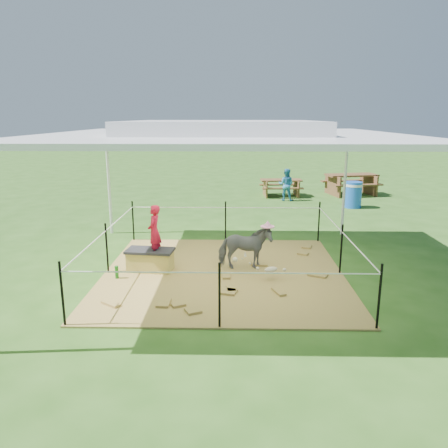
{
  "coord_description": "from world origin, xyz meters",
  "views": [
    {
      "loc": [
        0.19,
        -8.0,
        2.97
      ],
      "look_at": [
        0.0,
        0.6,
        0.85
      ],
      "focal_mm": 35.0,
      "sensor_mm": 36.0,
      "label": 1
    }
  ],
  "objects_px": {
    "woman": "(154,226)",
    "trash_barrel": "(353,195)",
    "straw_bale": "(150,261)",
    "picnic_table_far": "(351,184)",
    "distant_person": "(286,185)",
    "picnic_table_near": "(281,188)",
    "foal": "(271,268)",
    "green_bottle": "(117,272)",
    "pony": "(245,248)"
  },
  "relations": [
    {
      "from": "woman",
      "to": "foal",
      "type": "xyz_separation_m",
      "value": [
        2.23,
        -0.46,
        -0.67
      ]
    },
    {
      "from": "woman",
      "to": "pony",
      "type": "bearing_deg",
      "value": 100.71
    },
    {
      "from": "foal",
      "to": "picnic_table_near",
      "type": "height_order",
      "value": "picnic_table_near"
    },
    {
      "from": "distant_person",
      "to": "straw_bale",
      "type": "bearing_deg",
      "value": 81.88
    },
    {
      "from": "green_bottle",
      "to": "picnic_table_near",
      "type": "relative_size",
      "value": 0.15
    },
    {
      "from": "trash_barrel",
      "to": "distant_person",
      "type": "bearing_deg",
      "value": 149.93
    },
    {
      "from": "picnic_table_near",
      "to": "distant_person",
      "type": "height_order",
      "value": "distant_person"
    },
    {
      "from": "foal",
      "to": "trash_barrel",
      "type": "distance_m",
      "value": 7.6
    },
    {
      "from": "foal",
      "to": "distant_person",
      "type": "distance_m",
      "value": 8.15
    },
    {
      "from": "straw_bale",
      "to": "green_bottle",
      "type": "bearing_deg",
      "value": -140.71
    },
    {
      "from": "straw_bale",
      "to": "woman",
      "type": "relative_size",
      "value": 0.83
    },
    {
      "from": "green_bottle",
      "to": "pony",
      "type": "bearing_deg",
      "value": 13.49
    },
    {
      "from": "woman",
      "to": "picnic_table_near",
      "type": "bearing_deg",
      "value": 165.19
    },
    {
      "from": "straw_bale",
      "to": "distant_person",
      "type": "distance_m",
      "value": 8.38
    },
    {
      "from": "picnic_table_near",
      "to": "distant_person",
      "type": "relative_size",
      "value": 1.33
    },
    {
      "from": "foal",
      "to": "picnic_table_far",
      "type": "height_order",
      "value": "picnic_table_far"
    },
    {
      "from": "woman",
      "to": "distant_person",
      "type": "bearing_deg",
      "value": 162.34
    },
    {
      "from": "green_bottle",
      "to": "pony",
      "type": "distance_m",
      "value": 2.49
    },
    {
      "from": "green_bottle",
      "to": "picnic_table_far",
      "type": "bearing_deg",
      "value": 54.14
    },
    {
      "from": "pony",
      "to": "distant_person",
      "type": "height_order",
      "value": "distant_person"
    },
    {
      "from": "woman",
      "to": "picnic_table_far",
      "type": "xyz_separation_m",
      "value": [
        6.1,
        8.88,
        -0.52
      ]
    },
    {
      "from": "woman",
      "to": "trash_barrel",
      "type": "relative_size",
      "value": 1.18
    },
    {
      "from": "straw_bale",
      "to": "foal",
      "type": "distance_m",
      "value": 2.37
    },
    {
      "from": "pony",
      "to": "green_bottle",
      "type": "bearing_deg",
      "value": 98.63
    },
    {
      "from": "picnic_table_far",
      "to": "picnic_table_near",
      "type": "bearing_deg",
      "value": 175.44
    },
    {
      "from": "pony",
      "to": "picnic_table_near",
      "type": "bearing_deg",
      "value": -15.53
    },
    {
      "from": "woman",
      "to": "picnic_table_near",
      "type": "xyz_separation_m",
      "value": [
        3.33,
        8.51,
        -0.6
      ]
    },
    {
      "from": "distant_person",
      "to": "picnic_table_far",
      "type": "bearing_deg",
      "value": -137.65
    },
    {
      "from": "picnic_table_far",
      "to": "foal",
      "type": "bearing_deg",
      "value": -124.69
    },
    {
      "from": "straw_bale",
      "to": "woman",
      "type": "height_order",
      "value": "woman"
    },
    {
      "from": "straw_bale",
      "to": "trash_barrel",
      "type": "distance_m",
      "value": 8.51
    },
    {
      "from": "straw_bale",
      "to": "green_bottle",
      "type": "xyz_separation_m",
      "value": [
        -0.55,
        -0.45,
        -0.07
      ]
    },
    {
      "from": "straw_bale",
      "to": "pony",
      "type": "xyz_separation_m",
      "value": [
        1.85,
        0.13,
        0.25
      ]
    },
    {
      "from": "green_bottle",
      "to": "foal",
      "type": "xyz_separation_m",
      "value": [
        2.88,
        -0.01,
        0.1
      ]
    },
    {
      "from": "pony",
      "to": "trash_barrel",
      "type": "xyz_separation_m",
      "value": [
        3.77,
        6.26,
        -0.03
      ]
    },
    {
      "from": "woman",
      "to": "green_bottle",
      "type": "relative_size",
      "value": 4.32
    },
    {
      "from": "straw_bale",
      "to": "distant_person",
      "type": "xyz_separation_m",
      "value": [
        3.52,
        7.6,
        0.36
      ]
    },
    {
      "from": "green_bottle",
      "to": "trash_barrel",
      "type": "bearing_deg",
      "value": 47.92
    },
    {
      "from": "woman",
      "to": "trash_barrel",
      "type": "distance_m",
      "value": 8.45
    },
    {
      "from": "foal",
      "to": "green_bottle",
      "type": "bearing_deg",
      "value": 156.85
    },
    {
      "from": "picnic_table_near",
      "to": "foal",
      "type": "bearing_deg",
      "value": -100.23
    },
    {
      "from": "trash_barrel",
      "to": "picnic_table_far",
      "type": "bearing_deg",
      "value": 77.06
    },
    {
      "from": "straw_bale",
      "to": "trash_barrel",
      "type": "bearing_deg",
      "value": 48.64
    },
    {
      "from": "pony",
      "to": "foal",
      "type": "relative_size",
      "value": 1.29
    },
    {
      "from": "pony",
      "to": "distant_person",
      "type": "distance_m",
      "value": 7.66
    },
    {
      "from": "straw_bale",
      "to": "picnic_table_far",
      "type": "bearing_deg",
      "value": 55.11
    },
    {
      "from": "foal",
      "to": "picnic_table_near",
      "type": "xyz_separation_m",
      "value": [
        1.11,
        8.97,
        0.07
      ]
    },
    {
      "from": "straw_bale",
      "to": "woman",
      "type": "bearing_deg",
      "value": 0.0
    },
    {
      "from": "picnic_table_near",
      "to": "distant_person",
      "type": "distance_m",
      "value": 0.95
    },
    {
      "from": "pony",
      "to": "foal",
      "type": "distance_m",
      "value": 0.78
    }
  ]
}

